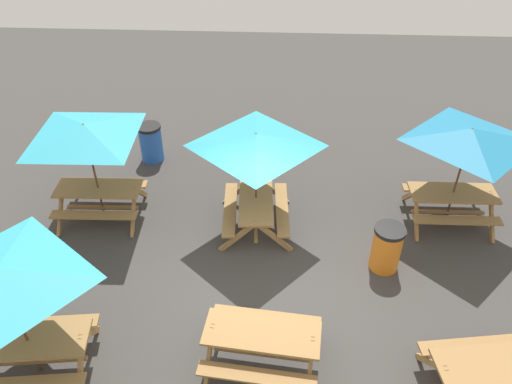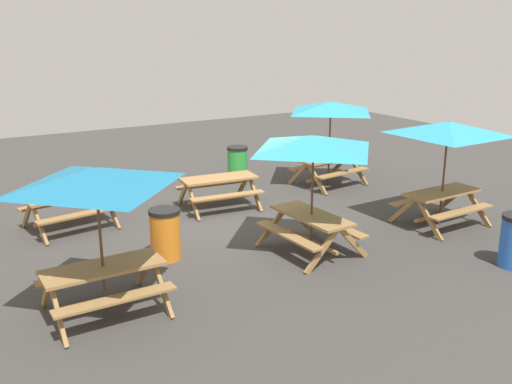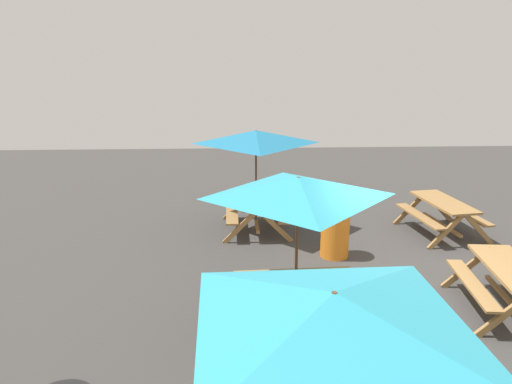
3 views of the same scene
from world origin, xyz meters
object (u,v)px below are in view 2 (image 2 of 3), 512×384
Objects in this scene: picnic_table_5 at (219,185)px; picnic_table_1 at (96,188)px; picnic_table_2 at (69,203)px; picnic_table_4 at (447,136)px; trash_bin_green at (237,164)px; picnic_table_3 at (331,113)px; trash_bin_orange at (165,234)px; picnic_table_0 at (313,152)px.

picnic_table_1 is at bearing -129.93° from picnic_table_5.
picnic_table_2 is 0.70× the size of picnic_table_4.
trash_bin_green is (-2.07, 5.53, -1.49)m from picnic_table_4.
picnic_table_5 is (-3.54, -0.32, -1.43)m from picnic_table_3.
picnic_table_2 is 5.28m from trash_bin_green.
trash_bin_orange is 1.00× the size of trash_bin_green.
picnic_table_3 is 2.38× the size of trash_bin_orange.
picnic_table_0 reaches higher than trash_bin_green.
picnic_table_3 is 0.83× the size of picnic_table_4.
picnic_table_0 is 1.00× the size of picnic_table_3.
trash_bin_orange is (1.15, -2.65, -0.07)m from picnic_table_2.
picnic_table_1 is 1.18× the size of picnic_table_2.
picnic_table_4 is (7.54, 0.23, 0.00)m from picnic_table_1.
picnic_table_4 is at bearing -37.36° from picnic_table_2.
picnic_table_0 is at bearing -79.61° from picnic_table_5.
trash_bin_orange is at bearing -132.32° from trash_bin_green.
picnic_table_0 is at bearing 4.67° from picnic_table_1.
picnic_table_0 is 4.17m from picnic_table_1.
picnic_table_3 is (6.98, -0.04, 1.43)m from picnic_table_2.
picnic_table_2 is 8.23m from picnic_table_4.
trash_bin_green is at bearing 45.66° from picnic_table_1.
picnic_table_3 is at bearing 24.10° from trash_bin_orange.
picnic_table_1 and picnic_table_4 have the same top height.
picnic_table_3 is at bearing -8.81° from picnic_table_2.
picnic_table_2 is at bearing 179.75° from picnic_table_5.
trash_bin_orange is at bearing 63.80° from picnic_table_0.
picnic_table_4 is at bearing 0.94° from picnic_table_1.
picnic_table_1 is at bearing -104.57° from picnic_table_2.
picnic_table_5 is at bearing 43.45° from picnic_table_1.
picnic_table_0 is 3.16m from trash_bin_orange.
picnic_table_0 is 5.46m from picnic_table_2.
picnic_table_5 is 1.97× the size of trash_bin_orange.
picnic_table_4 is 1.47× the size of picnic_table_5.
picnic_table_5 is 2.54m from trash_bin_green.
picnic_table_2 is (-3.71, 3.75, -1.43)m from picnic_table_0.
picnic_table_4 is 5.29m from picnic_table_5.
trash_bin_green is (5.03, 1.62, -0.07)m from picnic_table_2.
picnic_table_0 reaches higher than picnic_table_2.
trash_bin_green reaches higher than picnic_table_5.
trash_bin_orange reaches higher than picnic_table_2.
picnic_table_1 is 1.21× the size of picnic_table_5.
trash_bin_green is at bearing -16.79° from picnic_table_0.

